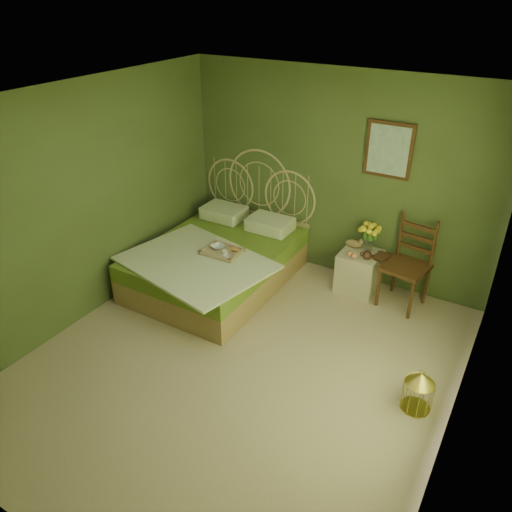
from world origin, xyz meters
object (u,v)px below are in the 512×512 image
Objects in this scene: chair at (409,257)px; birdcage at (418,391)px; nightstand at (360,265)px; bed at (219,258)px.

chair reaches higher than birdcage.
chair is (0.56, 0.02, 0.26)m from nightstand.
bed is 2.95m from birdcage.
chair is 1.82m from birdcage.
chair is (2.18, 0.74, 0.28)m from bed.
nightstand is at bearing 24.02° from bed.
chair is at bearing 2.04° from nightstand.
nightstand is (1.62, 0.72, 0.03)m from bed.
chair is at bearing 110.28° from birdcage.
chair reaches higher than nightstand.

